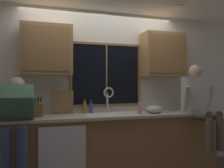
% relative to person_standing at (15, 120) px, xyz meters
% --- Properties ---
extents(back_wall, '(5.91, 0.12, 2.55)m').
position_rel_person_standing_xyz_m(back_wall, '(1.23, 0.63, 0.35)').
color(back_wall, silver).
rests_on(back_wall, floor).
extents(ceiling_downlight_right, '(0.14, 0.14, 0.01)m').
position_rel_person_standing_xyz_m(ceiling_downlight_right, '(2.29, -0.03, 1.61)').
color(ceiling_downlight_right, '#FFEAB2').
extents(window_glass, '(1.10, 0.02, 0.95)m').
position_rel_person_standing_xyz_m(window_glass, '(1.32, 0.57, 0.60)').
color(window_glass, black).
extents(window_frame_top, '(1.17, 0.02, 0.04)m').
position_rel_person_standing_xyz_m(window_frame_top, '(1.32, 0.56, 1.09)').
color(window_frame_top, brown).
extents(window_frame_bottom, '(1.17, 0.02, 0.04)m').
position_rel_person_standing_xyz_m(window_frame_bottom, '(1.32, 0.56, 0.10)').
color(window_frame_bottom, brown).
extents(window_frame_left, '(0.04, 0.02, 0.95)m').
position_rel_person_standing_xyz_m(window_frame_left, '(0.75, 0.56, 0.60)').
color(window_frame_left, brown).
extents(window_frame_right, '(0.03, 0.02, 0.95)m').
position_rel_person_standing_xyz_m(window_frame_right, '(1.89, 0.56, 0.60)').
color(window_frame_right, brown).
extents(window_mullion_center, '(0.02, 0.02, 0.95)m').
position_rel_person_standing_xyz_m(window_mullion_center, '(1.32, 0.55, 0.60)').
color(window_mullion_center, brown).
extents(lower_cabinet_run, '(3.51, 0.58, 0.88)m').
position_rel_person_standing_xyz_m(lower_cabinet_run, '(1.23, 0.28, -0.49)').
color(lower_cabinet_run, olive).
rests_on(lower_cabinet_run, floor).
extents(countertop, '(3.57, 0.62, 0.04)m').
position_rel_person_standing_xyz_m(countertop, '(1.23, 0.26, -0.03)').
color(countertop, beige).
rests_on(countertop, lower_cabinet_run).
extents(dishwasher_front, '(0.60, 0.02, 0.74)m').
position_rel_person_standing_xyz_m(dishwasher_front, '(0.57, -0.03, -0.47)').
color(dishwasher_front, white).
extents(upper_cabinet_left, '(0.71, 0.36, 0.72)m').
position_rel_person_standing_xyz_m(upper_cabinet_left, '(0.39, 0.41, 0.93)').
color(upper_cabinet_left, '#A87A47').
extents(upper_cabinet_right, '(0.71, 0.36, 0.72)m').
position_rel_person_standing_xyz_m(upper_cabinet_right, '(2.26, 0.41, 0.93)').
color(upper_cabinet_right, '#A87A47').
extents(sink, '(0.80, 0.46, 0.21)m').
position_rel_person_standing_xyz_m(sink, '(1.32, 0.27, -0.11)').
color(sink, white).
rests_on(sink, lower_cabinet_run).
extents(faucet, '(0.18, 0.09, 0.40)m').
position_rel_person_standing_xyz_m(faucet, '(1.33, 0.45, 0.24)').
color(faucet, silver).
rests_on(faucet, countertop).
extents(person_standing, '(0.53, 0.72, 1.47)m').
position_rel_person_standing_xyz_m(person_standing, '(0.00, 0.00, 0.00)').
color(person_standing, '#384260').
rests_on(person_standing, floor).
extents(person_sitting_on_counter, '(0.54, 0.63, 1.26)m').
position_rel_person_standing_xyz_m(person_sitting_on_counter, '(2.67, 0.00, 0.17)').
color(person_sitting_on_counter, '#595147').
rests_on(person_sitting_on_counter, countertop).
extents(knife_block, '(0.12, 0.18, 0.32)m').
position_rel_person_standing_xyz_m(knife_block, '(0.27, 0.29, 0.10)').
color(knife_block, olive).
rests_on(knife_block, countertop).
extents(cutting_board, '(0.30, 0.09, 0.35)m').
position_rel_person_standing_xyz_m(cutting_board, '(0.63, 0.49, 0.16)').
color(cutting_board, '#997047').
rests_on(cutting_board, countertop).
extents(mixing_bowl, '(0.26, 0.26, 0.13)m').
position_rel_person_standing_xyz_m(mixing_bowl, '(1.98, 0.19, 0.05)').
color(mixing_bowl, '#B7B7BC').
rests_on(mixing_bowl, countertop).
extents(soap_dispenser, '(0.06, 0.07, 0.19)m').
position_rel_person_standing_xyz_m(soap_dispenser, '(1.72, 0.15, 0.06)').
color(soap_dispenser, pink).
rests_on(soap_dispenser, countertop).
extents(bottle_green_glass, '(0.06, 0.06, 0.21)m').
position_rel_person_standing_xyz_m(bottle_green_glass, '(1.05, 0.49, 0.07)').
color(bottle_green_glass, '#334C8C').
rests_on(bottle_green_glass, countertop).
extents(bottle_tall_clear, '(0.06, 0.06, 0.23)m').
position_rel_person_standing_xyz_m(bottle_tall_clear, '(0.95, 0.49, 0.08)').
color(bottle_tall_clear, olive).
rests_on(bottle_tall_clear, countertop).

